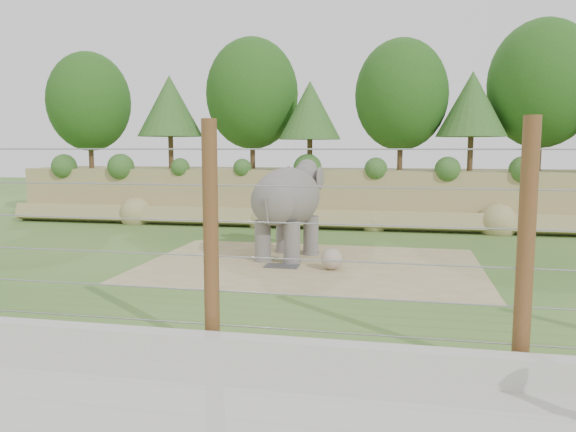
# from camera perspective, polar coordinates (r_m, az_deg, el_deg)

# --- Properties ---
(ground) EXTENTS (90.00, 90.00, 0.00)m
(ground) POSITION_cam_1_polar(r_m,az_deg,el_deg) (14.21, -1.63, -7.39)
(ground) COLOR #335D22
(ground) RESTS_ON ground
(back_embankment) EXTENTS (30.00, 5.52, 8.77)m
(back_embankment) POSITION_cam_1_polar(r_m,az_deg,el_deg) (26.20, 6.01, 7.91)
(back_embankment) COLOR tan
(back_embankment) RESTS_ON ground
(dirt_patch) EXTENTS (10.00, 7.00, 0.02)m
(dirt_patch) POSITION_cam_1_polar(r_m,az_deg,el_deg) (16.98, 2.34, -4.97)
(dirt_patch) COLOR #8F8253
(dirt_patch) RESTS_ON ground
(drain_grate) EXTENTS (1.00, 0.60, 0.03)m
(drain_grate) POSITION_cam_1_polar(r_m,az_deg,el_deg) (16.67, -0.63, -5.10)
(drain_grate) COLOR #262628
(drain_grate) RESTS_ON dirt_patch
(elephant) EXTENTS (2.33, 3.99, 3.03)m
(elephant) POSITION_cam_1_polar(r_m,az_deg,el_deg) (17.79, -0.05, 0.50)
(elephant) COLOR slate
(elephant) RESTS_ON ground
(stone_ball) EXTENTS (0.62, 0.62, 0.62)m
(stone_ball) POSITION_cam_1_polar(r_m,az_deg,el_deg) (16.25, 4.45, -4.38)
(stone_ball) COLOR gray
(stone_ball) RESTS_ON dirt_patch
(retaining_wall) EXTENTS (26.00, 0.35, 0.50)m
(retaining_wall) POSITION_cam_1_polar(r_m,az_deg,el_deg) (9.55, -8.68, -13.17)
(retaining_wall) COLOR beige
(retaining_wall) RESTS_ON ground
(walkway) EXTENTS (26.00, 4.00, 0.01)m
(walkway) POSITION_cam_1_polar(r_m,az_deg,el_deg) (7.95, -13.93, -19.52)
(walkway) COLOR beige
(walkway) RESTS_ON ground
(barrier_fence) EXTENTS (20.26, 0.26, 4.00)m
(barrier_fence) POSITION_cam_1_polar(r_m,az_deg,el_deg) (9.56, -7.84, -2.27)
(barrier_fence) COLOR brown
(barrier_fence) RESTS_ON ground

